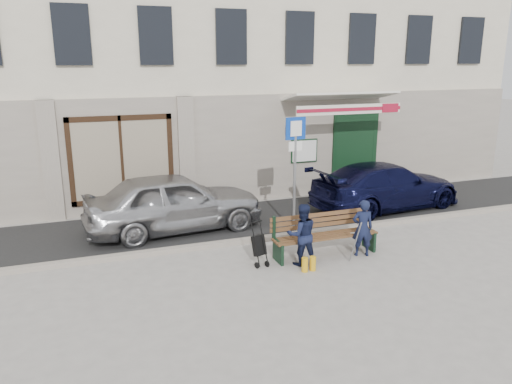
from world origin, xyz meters
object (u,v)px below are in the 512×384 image
car_navy (386,186)px  bench (323,236)px  man (363,228)px  stroller (259,246)px  car_silver (174,202)px  woman (302,234)px  parking_sign (295,156)px

car_navy → bench: size_ratio=1.92×
man → stroller: 2.33m
car_silver → woman: bearing=-150.9°
bench → woman: (-0.65, -0.29, 0.21)m
woman → stroller: 0.93m
car_silver → parking_sign: bearing=-118.2°
woman → man: bearing=-172.1°
stroller → car_navy: bearing=10.2°
woman → stroller: (-0.85, 0.28, -0.26)m
bench → parking_sign: bearing=89.5°
car_silver → bench: size_ratio=1.84×
parking_sign → car_navy: bearing=11.1°
car_navy → parking_sign: size_ratio=1.60×
man → woman: bearing=14.9°
car_navy → woman: (-4.03, -2.91, -0.01)m
bench → man: (0.80, -0.30, 0.18)m
man → parking_sign: bearing=-52.2°
bench → man: 0.87m
car_navy → woman: 4.97m
car_navy → stroller: 5.55m
bench → stroller: size_ratio=2.60×
parking_sign → stroller: (-1.52, -1.61, -1.54)m
man → stroller: (-2.30, 0.30, -0.23)m
parking_sign → car_silver: bearing=151.3°
man → stroller: bearing=8.1°
man → stroller: size_ratio=1.38×
stroller → woman: bearing=-36.6°
car_silver → parking_sign: size_ratio=1.53×
parking_sign → stroller: 2.70m
car_silver → man: 4.69m
car_silver → man: size_ratio=3.46×
parking_sign → woman: (-0.67, -1.89, -1.29)m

